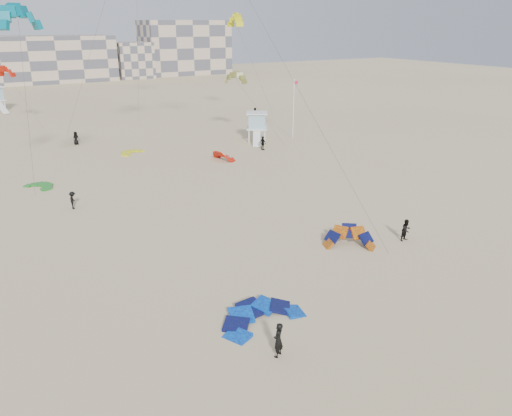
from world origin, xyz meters
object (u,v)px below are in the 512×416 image
kitesurfer_main (278,340)px  lifeguard_tower_near (257,127)px  kite_ground_blue (261,320)px  kite_ground_orange (349,246)px

kitesurfer_main → lifeguard_tower_near: bearing=-150.9°
kite_ground_blue → lifeguard_tower_near: size_ratio=0.78×
kite_ground_blue → kitesurfer_main: kitesurfer_main is taller
kitesurfer_main → lifeguard_tower_near: lifeguard_tower_near is taller
kitesurfer_main → kite_ground_blue: bearing=-138.1°
kite_ground_blue → kite_ground_orange: bearing=19.0°
kite_ground_blue → kite_ground_orange: (10.43, 5.11, 0.00)m
kite_ground_orange → lifeguard_tower_near: 34.84m
kite_ground_orange → kite_ground_blue: bearing=-118.0°
kite_ground_blue → lifeguard_tower_near: bearing=53.0°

